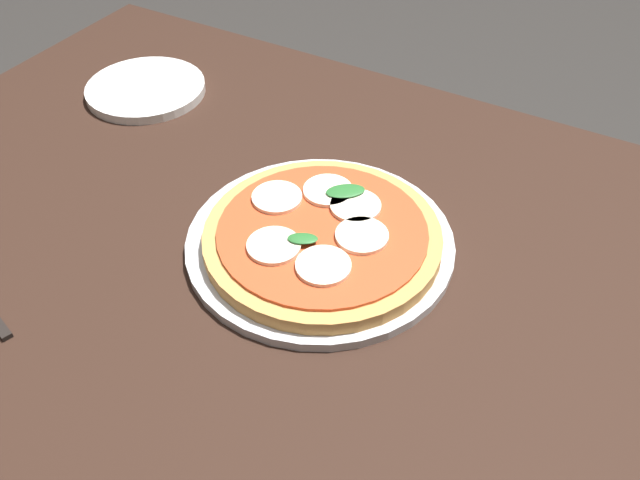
% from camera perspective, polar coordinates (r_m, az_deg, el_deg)
% --- Properties ---
extents(dining_table, '(1.29, 0.92, 0.77)m').
position_cam_1_polar(dining_table, '(0.86, -2.40, -8.00)').
color(dining_table, black).
rests_on(dining_table, ground_plane).
extents(serving_tray, '(0.32, 0.32, 0.01)m').
position_cam_1_polar(serving_tray, '(0.80, -0.00, -0.21)').
color(serving_tray, silver).
rests_on(serving_tray, dining_table).
extents(pizza, '(0.28, 0.28, 0.03)m').
position_cam_1_polar(pizza, '(0.79, 0.19, 0.36)').
color(pizza, tan).
rests_on(pizza, serving_tray).
extents(plate_white, '(0.18, 0.18, 0.01)m').
position_cam_1_polar(plate_white, '(1.12, -14.34, 12.11)').
color(plate_white, white).
rests_on(plate_white, dining_table).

